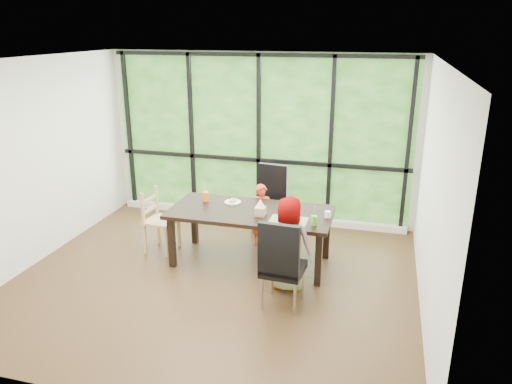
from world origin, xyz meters
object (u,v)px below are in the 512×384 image
(green_cup, at_px, (314,220))
(plate_far, at_px, (233,202))
(child_toddler, at_px, (262,215))
(plate_near, at_px, (289,221))
(chair_end_beech, at_px, (161,221))
(white_mug, at_px, (328,214))
(chair_interior_leather, at_px, (283,262))
(chair_window_leather, at_px, (268,202))
(dining_table, at_px, (251,237))
(orange_cup, at_px, (206,196))
(child_older, at_px, (289,244))
(tissue_box, at_px, (260,211))

(green_cup, bearing_deg, plate_far, 157.22)
(child_toddler, relative_size, plate_near, 3.52)
(chair_end_beech, xyz_separation_m, white_mug, (2.34, -0.01, 0.34))
(chair_interior_leather, xyz_separation_m, chair_end_beech, (-1.97, 0.98, -0.09))
(chair_window_leather, relative_size, chair_end_beech, 1.20)
(dining_table, distance_m, orange_cup, 0.86)
(chair_window_leather, distance_m, chair_end_beech, 1.62)
(child_toddler, distance_m, plate_far, 0.57)
(white_mug, bearing_deg, child_older, -123.20)
(tissue_box, bearing_deg, plate_far, 143.02)
(chair_interior_leather, height_order, plate_far, chair_interior_leather)
(orange_cup, bearing_deg, child_older, -29.45)
(child_toddler, height_order, white_mug, child_toddler)
(chair_interior_leather, bearing_deg, tissue_box, -55.69)
(dining_table, relative_size, green_cup, 18.07)
(chair_window_leather, relative_size, plate_near, 4.13)
(chair_interior_leather, relative_size, tissue_box, 8.22)
(chair_window_leather, relative_size, green_cup, 9.09)
(orange_cup, xyz_separation_m, white_mug, (1.72, -0.18, -0.03))
(chair_end_beech, xyz_separation_m, child_older, (1.96, -0.59, 0.14))
(dining_table, height_order, child_toddler, child_toddler)
(orange_cup, bearing_deg, tissue_box, -20.94)
(chair_interior_leather, height_order, chair_end_beech, chair_interior_leather)
(chair_window_leather, bearing_deg, white_mug, -36.07)
(chair_window_leather, height_order, chair_end_beech, chair_window_leather)
(child_older, bearing_deg, orange_cup, -23.70)
(child_toddler, bearing_deg, orange_cup, -169.75)
(dining_table, height_order, plate_near, plate_near)
(orange_cup, bearing_deg, plate_near, -18.91)
(chair_end_beech, bearing_deg, tissue_box, -91.16)
(plate_near, distance_m, tissue_box, 0.42)
(child_older, distance_m, orange_cup, 1.56)
(tissue_box, bearing_deg, child_toddler, 102.84)
(child_older, height_order, orange_cup, child_older)
(child_older, xyz_separation_m, orange_cup, (-1.34, 0.76, 0.23))
(orange_cup, relative_size, green_cup, 1.12)
(child_older, xyz_separation_m, white_mug, (0.38, 0.58, 0.20))
(chair_end_beech, relative_size, child_older, 0.76)
(chair_window_leather, relative_size, child_toddler, 1.17)
(chair_window_leather, xyz_separation_m, white_mug, (1.00, -0.93, 0.25))
(child_toddler, xyz_separation_m, green_cup, (0.88, -0.87, 0.35))
(plate_near, bearing_deg, green_cup, -6.29)
(tissue_box, bearing_deg, white_mug, 10.50)
(chair_window_leather, height_order, chair_interior_leather, same)
(tissue_box, bearing_deg, child_older, -42.14)
(chair_interior_leather, distance_m, tissue_box, 0.98)
(child_toddler, height_order, green_cup, child_toddler)
(chair_interior_leather, distance_m, chair_end_beech, 2.21)
(white_mug, height_order, tissue_box, tissue_box)
(child_toddler, xyz_separation_m, plate_near, (0.57, -0.84, 0.30))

